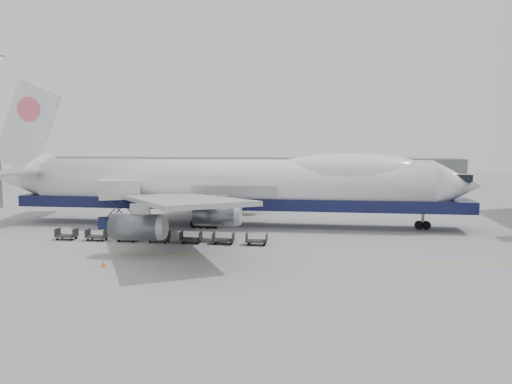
# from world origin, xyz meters

# --- Properties ---
(ground) EXTENTS (260.00, 260.00, 0.00)m
(ground) POSITION_xyz_m (0.00, 0.00, 0.00)
(ground) COLOR gray
(ground) RESTS_ON ground
(apron_line) EXTENTS (60.00, 0.15, 0.01)m
(apron_line) POSITION_xyz_m (0.00, -6.00, 0.01)
(apron_line) COLOR gold
(apron_line) RESTS_ON ground
(hangar) EXTENTS (110.00, 8.00, 7.00)m
(hangar) POSITION_xyz_m (-10.00, 70.00, 3.50)
(hangar) COLOR slate
(hangar) RESTS_ON ground
(airliner) EXTENTS (67.00, 55.30, 19.98)m
(airliner) POSITION_xyz_m (0.64, 12.00, 5.62)
(airliner) COLOR white
(airliner) RESTS_ON ground
(catering_truck) EXTENTS (6.27, 5.38, 6.24)m
(catering_truck) POSITION_xyz_m (-14.20, 8.52, 3.47)
(catering_truck) COLOR navy
(catering_truck) RESTS_ON ground
(traffic_cone) EXTENTS (0.36, 0.36, 0.54)m
(traffic_cone) POSITION_xyz_m (-7.39, -11.50, 0.25)
(traffic_cone) COLOR orange
(traffic_cone) RESTS_ON ground
(dolly_0) EXTENTS (2.30, 1.35, 1.30)m
(dolly_0) POSITION_xyz_m (-16.95, -0.38, 0.53)
(dolly_0) COLOR #2D2D30
(dolly_0) RESTS_ON ground
(dolly_1) EXTENTS (2.30, 1.35, 1.30)m
(dolly_1) POSITION_xyz_m (-13.27, -0.38, 0.53)
(dolly_1) COLOR #2D2D30
(dolly_1) RESTS_ON ground
(dolly_2) EXTENTS (2.30, 1.35, 1.30)m
(dolly_2) POSITION_xyz_m (-9.58, -0.38, 0.53)
(dolly_2) COLOR #2D2D30
(dolly_2) RESTS_ON ground
(dolly_3) EXTENTS (2.30, 1.35, 1.30)m
(dolly_3) POSITION_xyz_m (-5.90, -0.38, 0.53)
(dolly_3) COLOR #2D2D30
(dolly_3) RESTS_ON ground
(dolly_4) EXTENTS (2.30, 1.35, 1.30)m
(dolly_4) POSITION_xyz_m (-2.22, -0.38, 0.53)
(dolly_4) COLOR #2D2D30
(dolly_4) RESTS_ON ground
(dolly_5) EXTENTS (2.30, 1.35, 1.30)m
(dolly_5) POSITION_xyz_m (1.46, -0.38, 0.53)
(dolly_5) COLOR #2D2D30
(dolly_5) RESTS_ON ground
(dolly_6) EXTENTS (2.30, 1.35, 1.30)m
(dolly_6) POSITION_xyz_m (5.14, -0.38, 0.53)
(dolly_6) COLOR #2D2D30
(dolly_6) RESTS_ON ground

